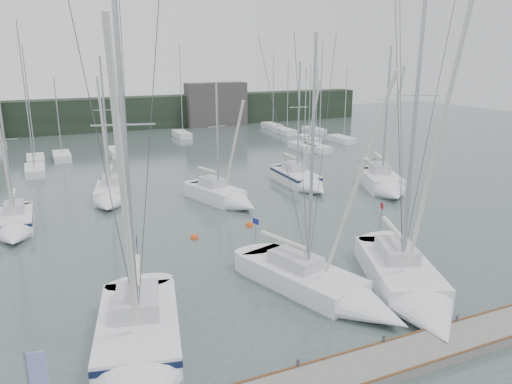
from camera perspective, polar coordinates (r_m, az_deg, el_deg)
ground at (r=24.07m, az=4.27°, el=-13.85°), size 160.00×160.00×0.00m
dock at (r=20.42m, az=11.39°, el=-19.48°), size 24.00×2.00×0.40m
far_treeline at (r=81.48m, az=-17.18°, el=8.46°), size 90.00×4.00×5.00m
far_building_right at (r=83.63m, az=-4.59°, el=9.96°), size 10.00×3.00×7.00m
mast_forest at (r=63.08m, az=-14.64°, el=4.84°), size 56.50×26.62×14.88m
sailboat_near_left at (r=20.58m, az=-13.33°, el=-17.71°), size 5.21×10.03×15.77m
sailboat_near_center at (r=25.27m, az=8.86°, el=-11.22°), size 5.62×10.16×13.73m
sailboat_near_right at (r=26.11m, az=17.39°, el=-10.64°), size 6.72×10.60×16.71m
sailboat_mid_a at (r=37.43m, az=-25.84°, el=-3.50°), size 2.46×6.96×10.49m
sailboat_mid_b at (r=42.15m, az=-16.34°, el=-0.47°), size 3.92×7.60×12.34m
sailboat_mid_c at (r=40.12m, az=-3.42°, el=-0.66°), size 4.47×7.82×10.27m
sailboat_mid_d at (r=45.37m, az=5.36°, el=1.27°), size 2.78×8.36×11.89m
sailboat_mid_e at (r=44.87m, az=14.55°, el=0.74°), size 5.53×8.32×13.22m
buoy_a at (r=33.28m, az=-7.05°, el=-5.27°), size 0.55×0.55×0.55m
buoy_b at (r=35.34m, az=-0.75°, el=-3.88°), size 0.58×0.58×0.58m
seagull at (r=21.98m, az=12.49°, el=3.66°), size 0.89×0.39×0.18m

